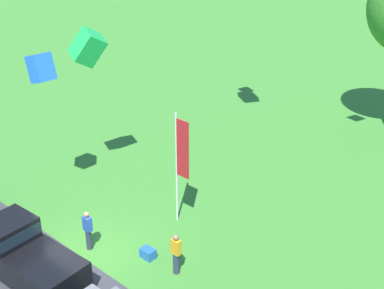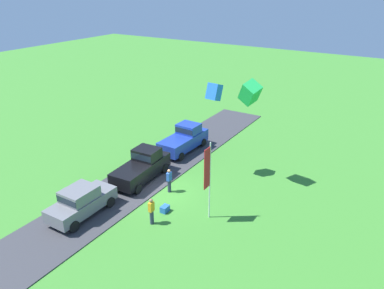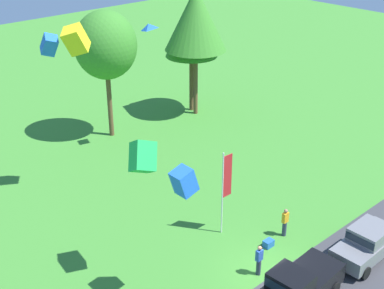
{
  "view_description": "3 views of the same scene",
  "coord_description": "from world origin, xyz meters",
  "px_view_note": "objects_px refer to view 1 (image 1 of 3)",
  "views": [
    {
      "loc": [
        14.27,
        -9.65,
        13.03
      ],
      "look_at": [
        2.7,
        3.21,
        4.52
      ],
      "focal_mm": 50.0,
      "sensor_mm": 36.0,
      "label": 1
    },
    {
      "loc": [
        17.8,
        13.42,
        13.3
      ],
      "look_at": [
        1.3,
        3.16,
        4.74
      ],
      "focal_mm": 35.0,
      "sensor_mm": 36.0,
      "label": 2
    },
    {
      "loc": [
        -16.97,
        -13.06,
        17.55
      ],
      "look_at": [
        -0.37,
        5.14,
        5.58
      ],
      "focal_mm": 50.0,
      "sensor_mm": 36.0,
      "label": 3
    }
  ],
  "objects_px": {
    "flag_banner": "(181,156)",
    "cooler_box": "(148,253)",
    "person_on_lawn": "(176,254)",
    "kite_box_high_left": "(88,47)",
    "person_beside_suv": "(88,230)",
    "car_pickup_near_entrance": "(21,252)",
    "kite_box_over_trees": "(41,68)"
  },
  "relations": [
    {
      "from": "kite_box_high_left",
      "to": "kite_box_over_trees",
      "type": "height_order",
      "value": "kite_box_high_left"
    },
    {
      "from": "flag_banner",
      "to": "kite_box_high_left",
      "type": "relative_size",
      "value": 3.72
    },
    {
      "from": "flag_banner",
      "to": "cooler_box",
      "type": "relative_size",
      "value": 8.93
    },
    {
      "from": "car_pickup_near_entrance",
      "to": "kite_box_over_trees",
      "type": "xyz_separation_m",
      "value": [
        -3.4,
        3.86,
        5.22
      ]
    },
    {
      "from": "person_on_lawn",
      "to": "cooler_box",
      "type": "distance_m",
      "value": 1.58
    },
    {
      "from": "person_on_lawn",
      "to": "kite_box_high_left",
      "type": "xyz_separation_m",
      "value": [
        -7.6,
        2.53,
        5.72
      ]
    },
    {
      "from": "person_beside_suv",
      "to": "kite_box_high_left",
      "type": "distance_m",
      "value": 7.95
    },
    {
      "from": "person_on_lawn",
      "to": "kite_box_high_left",
      "type": "relative_size",
      "value": 1.27
    },
    {
      "from": "car_pickup_near_entrance",
      "to": "person_on_lawn",
      "type": "height_order",
      "value": "car_pickup_near_entrance"
    },
    {
      "from": "car_pickup_near_entrance",
      "to": "flag_banner",
      "type": "bearing_deg",
      "value": 73.88
    },
    {
      "from": "person_beside_suv",
      "to": "cooler_box",
      "type": "distance_m",
      "value": 2.51
    },
    {
      "from": "person_on_lawn",
      "to": "cooler_box",
      "type": "bearing_deg",
      "value": -176.62
    },
    {
      "from": "person_beside_suv",
      "to": "flag_banner",
      "type": "xyz_separation_m",
      "value": [
        1.42,
        3.78,
        2.29
      ]
    },
    {
      "from": "car_pickup_near_entrance",
      "to": "person_on_lawn",
      "type": "relative_size",
      "value": 2.99
    },
    {
      "from": "person_beside_suv",
      "to": "flag_banner",
      "type": "height_order",
      "value": "flag_banner"
    },
    {
      "from": "kite_box_over_trees",
      "to": "cooler_box",
      "type": "bearing_deg",
      "value": -0.71
    },
    {
      "from": "person_beside_suv",
      "to": "flag_banner",
      "type": "bearing_deg",
      "value": 69.39
    },
    {
      "from": "person_beside_suv",
      "to": "cooler_box",
      "type": "xyz_separation_m",
      "value": [
        2.13,
        1.14,
        -0.68
      ]
    },
    {
      "from": "person_beside_suv",
      "to": "flag_banner",
      "type": "relative_size",
      "value": 0.34
    },
    {
      "from": "cooler_box",
      "to": "kite_box_over_trees",
      "type": "height_order",
      "value": "kite_box_over_trees"
    },
    {
      "from": "person_on_lawn",
      "to": "kite_box_high_left",
      "type": "distance_m",
      "value": 9.85
    },
    {
      "from": "car_pickup_near_entrance",
      "to": "person_on_lawn",
      "type": "distance_m",
      "value": 5.57
    },
    {
      "from": "cooler_box",
      "to": "person_beside_suv",
      "type": "bearing_deg",
      "value": -151.73
    },
    {
      "from": "flag_banner",
      "to": "cooler_box",
      "type": "distance_m",
      "value": 4.03
    },
    {
      "from": "flag_banner",
      "to": "kite_box_over_trees",
      "type": "relative_size",
      "value": 4.5
    },
    {
      "from": "car_pickup_near_entrance",
      "to": "cooler_box",
      "type": "relative_size",
      "value": 9.12
    },
    {
      "from": "flag_banner",
      "to": "kite_box_over_trees",
      "type": "bearing_deg",
      "value": -153.99
    },
    {
      "from": "flag_banner",
      "to": "car_pickup_near_entrance",
      "type": "bearing_deg",
      "value": -106.12
    },
    {
      "from": "person_on_lawn",
      "to": "cooler_box",
      "type": "relative_size",
      "value": 3.05
    },
    {
      "from": "person_on_lawn",
      "to": "flag_banner",
      "type": "distance_m",
      "value": 4.04
    },
    {
      "from": "flag_banner",
      "to": "kite_box_high_left",
      "type": "xyz_separation_m",
      "value": [
        -5.47,
        -0.02,
        3.43
      ]
    },
    {
      "from": "person_beside_suv",
      "to": "kite_box_over_trees",
      "type": "relative_size",
      "value": 1.54
    }
  ]
}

